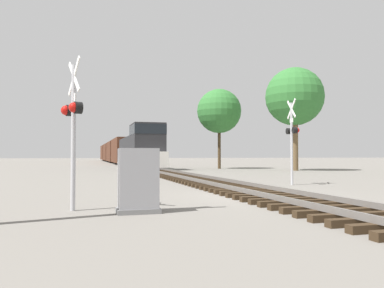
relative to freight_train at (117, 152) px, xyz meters
The scene contains 8 objects.
ground_plane 59.99m from the freight_train, 90.00° to the right, with size 400.00×400.00×0.00m, color slate.
rail_track_bed 59.98m from the freight_train, 90.00° to the right, with size 2.60×160.00×0.31m.
freight_train is the anchor object (origin of this frame).
crossing_signal_near 62.22m from the freight_train, 95.69° to the right, with size 0.57×1.01×3.91m.
crossing_signal_far 56.20m from the freight_train, 86.21° to the right, with size 0.41×1.01×4.11m.
relay_cabinet 62.89m from the freight_train, 94.18° to the right, with size 1.05×0.67×1.59m.
tree_far_right 43.33m from the freight_train, 72.31° to the right, with size 5.44×5.44×9.67m.
tree_mid_background 35.52m from the freight_train, 76.88° to the right, with size 4.73×4.73×8.55m.
Camera 1 is at (-5.87, -12.00, 1.41)m, focal length 35.00 mm.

